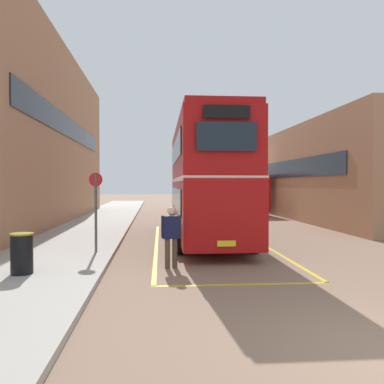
{
  "coord_description": "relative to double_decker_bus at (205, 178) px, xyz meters",
  "views": [
    {
      "loc": [
        -3.23,
        -4.77,
        2.28
      ],
      "look_at": [
        -1.38,
        14.29,
        1.89
      ],
      "focal_mm": 36.48,
      "sensor_mm": 36.0,
      "label": 1
    }
  ],
  "objects": [
    {
      "name": "ground_plane",
      "position": [
        1.15,
        3.41,
        -2.51
      ],
      "size": [
        135.6,
        135.6,
        0.0
      ],
      "primitive_type": "plane",
      "color": "#846651"
    },
    {
      "name": "sidewalk_left",
      "position": [
        -5.35,
        5.81,
        -2.44
      ],
      "size": [
        4.0,
        57.6,
        0.14
      ],
      "primitive_type": "cube",
      "color": "#A39E93",
      "rests_on": "ground"
    },
    {
      "name": "brick_building_left",
      "position": [
        -10.09,
        7.4,
        2.49
      ],
      "size": [
        6.34,
        24.77,
        10.0
      ],
      "color": "#AD7A56",
      "rests_on": "ground"
    },
    {
      "name": "depot_building_right",
      "position": [
        10.46,
        7.68,
        0.46
      ],
      "size": [
        7.69,
        17.16,
        5.94
      ],
      "color": "#AD7A56",
      "rests_on": "ground"
    },
    {
      "name": "double_decker_bus",
      "position": [
        0.0,
        0.0,
        0.0
      ],
      "size": [
        2.88,
        10.32,
        4.75
      ],
      "color": "black",
      "rests_on": "ground"
    },
    {
      "name": "single_deck_bus",
      "position": [
        4.71,
        15.94,
        -0.87
      ],
      "size": [
        3.16,
        9.43,
        3.02
      ],
      "color": "black",
      "rests_on": "ground"
    },
    {
      "name": "pedestrian_boarding",
      "position": [
        -1.63,
        -5.24,
        -1.55
      ],
      "size": [
        0.54,
        0.35,
        1.67
      ],
      "color": "#473828",
      "rests_on": "ground"
    },
    {
      "name": "litter_bin",
      "position": [
        -5.22,
        -6.17,
        -1.88
      ],
      "size": [
        0.54,
        0.54,
        0.97
      ],
      "color": "black",
      "rests_on": "sidewalk_left"
    },
    {
      "name": "bus_stop_sign",
      "position": [
        -3.92,
        -3.25,
        -0.86
      ],
      "size": [
        0.43,
        0.14,
        2.5
      ],
      "color": "#4C4C51",
      "rests_on": "sidewalk_left"
    },
    {
      "name": "bay_marking_yellow",
      "position": [
        -0.01,
        -1.9,
        -2.51
      ],
      "size": [
        4.33,
        12.34,
        0.01
      ],
      "color": "gold",
      "rests_on": "ground"
    }
  ]
}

